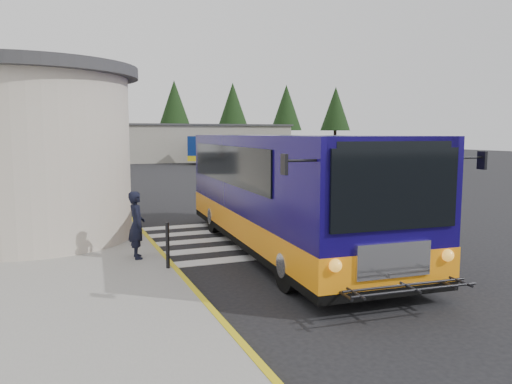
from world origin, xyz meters
name	(u,v)px	position (x,y,z in m)	size (l,w,h in m)	color
ground	(271,230)	(0.00, 0.00, 0.00)	(140.00, 140.00, 0.00)	black
curb_strip	(128,216)	(-4.05, 4.00, 0.08)	(0.12, 34.00, 0.16)	gold
crosswalk	(266,235)	(-0.50, -0.80, 0.01)	(8.00, 5.35, 0.01)	silver
depot_building	(173,143)	(6.00, 42.00, 2.11)	(26.40, 8.40, 4.20)	gray
tree_line	(161,105)	(6.29, 50.00, 6.77)	(58.40, 4.40, 10.00)	black
transit_bus	(286,196)	(-0.76, -2.75, 1.47)	(4.01, 11.07, 3.08)	#100754
pedestrian_a	(137,225)	(-4.70, -2.76, 0.96)	(0.59, 0.39, 1.62)	black
pedestrian_b	(51,212)	(-6.60, -0.38, 1.03)	(0.86, 0.67, 1.77)	black
bollard	(168,245)	(-4.20, -3.92, 0.67)	(0.08, 0.08, 1.03)	black
far_bus_a	(237,149)	(10.58, 33.23, 1.61)	(9.88, 6.36, 2.48)	navy
far_bus_b	(275,150)	(14.68, 32.93, 1.39)	(8.59, 3.90, 2.14)	#1F4D14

